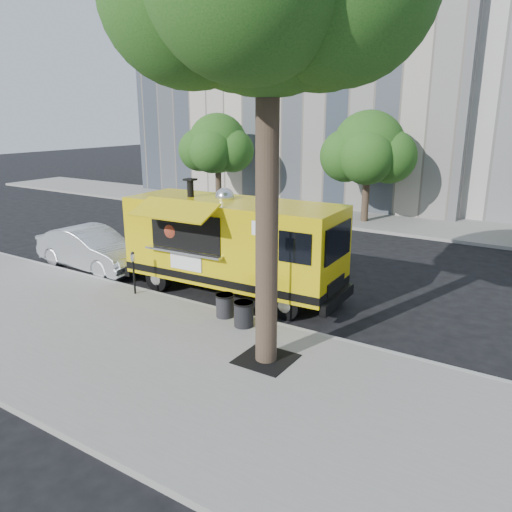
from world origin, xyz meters
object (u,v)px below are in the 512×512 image
(far_tree_a, at_px, (218,144))
(trash_bin_right, at_px, (244,313))
(food_truck, at_px, (232,243))
(trash_bin_left, at_px, (225,305))
(parking_meter, at_px, (133,268))
(far_tree_b, at_px, (369,148))
(sign_post, at_px, (257,266))
(sedan, at_px, (91,249))

(far_tree_a, xyz_separation_m, trash_bin_right, (11.15, -13.85, -3.28))
(food_truck, height_order, trash_bin_left, food_truck)
(parking_meter, relative_size, trash_bin_left, 2.12)
(far_tree_b, relative_size, food_truck, 0.77)
(far_tree_a, height_order, trash_bin_left, far_tree_a)
(sign_post, xyz_separation_m, trash_bin_left, (-1.18, 0.25, -1.36))
(far_tree_a, relative_size, sedan, 1.17)
(far_tree_b, height_order, sign_post, far_tree_b)
(sign_post, bearing_deg, food_truck, 136.95)
(trash_bin_right, bearing_deg, sign_post, -0.45)
(sign_post, xyz_separation_m, trash_bin_right, (-0.40, 0.00, -1.35))
(far_tree_b, height_order, trash_bin_right, far_tree_b)
(far_tree_b, bearing_deg, food_truck, -88.66)
(parking_meter, height_order, trash_bin_left, parking_meter)
(far_tree_b, xyz_separation_m, trash_bin_right, (2.15, -14.25, -3.33))
(far_tree_a, bearing_deg, food_truck, -51.65)
(parking_meter, bearing_deg, sedan, 159.18)
(far_tree_b, distance_m, trash_bin_left, 14.46)
(trash_bin_right, bearing_deg, far_tree_a, 128.84)
(food_truck, distance_m, sedan, 5.93)
(sign_post, height_order, trash_bin_left, sign_post)
(food_truck, bearing_deg, sign_post, -45.75)
(parking_meter, distance_m, sedan, 3.80)
(sedan, distance_m, trash_bin_left, 7.04)
(food_truck, xyz_separation_m, sedan, (-5.83, -0.57, -0.89))
(trash_bin_left, bearing_deg, trash_bin_right, -17.52)
(far_tree_b, relative_size, trash_bin_right, 8.38)
(far_tree_b, bearing_deg, sign_post, -79.85)
(parking_meter, bearing_deg, trash_bin_right, -2.72)
(sign_post, distance_m, sedan, 8.32)
(parking_meter, relative_size, food_truck, 0.19)
(food_truck, distance_m, trash_bin_right, 3.04)
(far_tree_a, relative_size, trash_bin_right, 8.16)
(parking_meter, height_order, food_truck, food_truck)
(far_tree_b, xyz_separation_m, sign_post, (2.55, -14.25, -1.98))
(parking_meter, xyz_separation_m, food_truck, (2.28, 1.92, 0.66))
(far_tree_a, xyz_separation_m, food_truck, (9.28, -11.73, -2.13))
(food_truck, bearing_deg, trash_bin_right, -51.26)
(far_tree_a, relative_size, sign_post, 1.79)
(far_tree_a, distance_m, far_tree_b, 9.01)
(parking_meter, bearing_deg, trash_bin_left, 0.85)
(far_tree_a, distance_m, trash_bin_left, 17.42)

